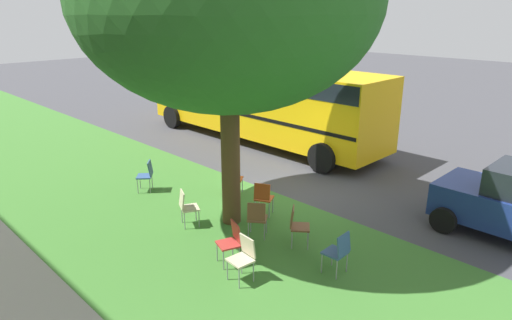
# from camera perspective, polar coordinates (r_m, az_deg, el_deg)

# --- Properties ---
(ground) EXTENTS (80.00, 80.00, 0.00)m
(ground) POSITION_cam_1_polar(r_m,az_deg,el_deg) (12.44, 4.63, -4.48)
(ground) COLOR #424247
(grass_verge) EXTENTS (48.00, 6.00, 0.01)m
(grass_verge) POSITION_cam_1_polar(r_m,az_deg,el_deg) (10.43, -7.02, -9.33)
(grass_verge) COLOR #3D752D
(grass_verge) RESTS_ON ground
(chair_0) EXTENTS (0.53, 0.54, 0.88)m
(chair_0) POSITION_cam_1_polar(r_m,az_deg,el_deg) (9.06, -3.16, -10.11)
(chair_0) COLOR #B7332D
(chair_0) RESTS_ON ground
(chair_1) EXTENTS (0.44, 0.44, 0.88)m
(chair_1) POSITION_cam_1_polar(r_m,az_deg,el_deg) (8.84, 10.45, -11.21)
(chair_1) COLOR #335184
(chair_1) RESTS_ON ground
(chair_2) EXTENTS (0.59, 0.58, 0.88)m
(chair_2) POSITION_cam_1_polar(r_m,az_deg,el_deg) (9.71, 5.23, -8.07)
(chair_2) COLOR brown
(chair_2) RESTS_ON ground
(chair_3) EXTENTS (0.59, 0.59, 0.88)m
(chair_3) POSITION_cam_1_polar(r_m,az_deg,el_deg) (12.88, -13.73, -1.69)
(chair_3) COLOR #335184
(chair_3) RESTS_ON ground
(chair_4) EXTENTS (0.58, 0.58, 0.88)m
(chair_4) POSITION_cam_1_polar(r_m,az_deg,el_deg) (12.33, -3.02, -2.06)
(chair_4) COLOR #C64C1E
(chair_4) RESTS_ON ground
(chair_5) EXTENTS (0.45, 0.46, 0.88)m
(chair_5) POSITION_cam_1_polar(r_m,az_deg,el_deg) (8.53, -1.63, -12.02)
(chair_5) COLOR beige
(chair_5) RESTS_ON ground
(chair_6) EXTENTS (0.55, 0.56, 0.88)m
(chair_6) POSITION_cam_1_polar(r_m,az_deg,el_deg) (10.65, -8.82, -5.72)
(chair_6) COLOR beige
(chair_6) RESTS_ON ground
(chair_7) EXTENTS (0.58, 0.58, 0.88)m
(chair_7) POSITION_cam_1_polar(r_m,az_deg,el_deg) (9.98, 0.13, -7.22)
(chair_7) COLOR brown
(chair_7) RESTS_ON ground
(chair_8) EXTENTS (0.56, 0.56, 0.88)m
(chair_8) POSITION_cam_1_polar(r_m,az_deg,el_deg) (11.02, 0.93, -4.64)
(chair_8) COLOR #C64C1E
(chair_8) RESTS_ON ground
(school_bus) EXTENTS (10.40, 2.80, 2.88)m
(school_bus) POSITION_cam_1_polar(r_m,az_deg,el_deg) (17.23, 0.40, 8.21)
(school_bus) COLOR yellow
(school_bus) RESTS_ON ground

